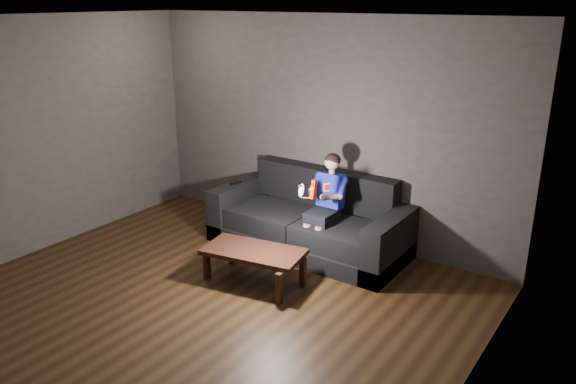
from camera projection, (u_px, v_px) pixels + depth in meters
The scene contains 11 objects.
floor at pixel (182, 318), 5.29m from camera, with size 5.00×5.00×0.00m, color black.
back_wall at pixel (322, 130), 6.79m from camera, with size 5.00×0.04×2.70m, color #34312E.
left_wall at pixel (11, 142), 6.19m from camera, with size 0.04×5.00×2.70m, color #34312E.
right_wall at pixel (456, 254), 3.50m from camera, with size 0.04×5.00×2.70m, color #34312E.
ceiling at pixel (160, 19), 4.41m from camera, with size 5.00×5.00×0.02m, color silver.
sofa at pixel (310, 225), 6.69m from camera, with size 2.34×1.01×0.91m.
child at pixel (327, 196), 6.35m from camera, with size 0.44×0.54×1.07m.
wii_remote_red at pixel (313, 189), 5.91m from camera, with size 0.06×0.08×0.21m.
nunchuk_white at pixel (301, 190), 6.02m from camera, with size 0.06×0.10×0.16m.
wii_remote_black at pixel (236, 183), 7.08m from camera, with size 0.08×0.16×0.03m.
coffee_table at pixel (254, 254), 5.86m from camera, with size 1.12×0.70×0.38m.
Camera 1 is at (3.45, -3.21, 2.86)m, focal length 35.00 mm.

